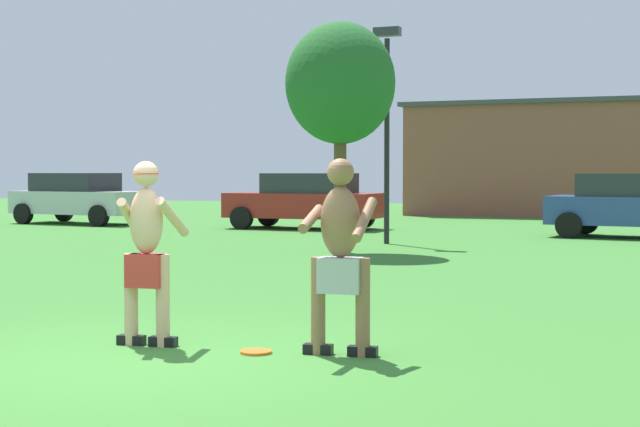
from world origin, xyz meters
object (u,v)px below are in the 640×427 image
object	(u,v)px
player_in_gray	(340,251)
lamp_post	(387,108)
tree_left_field	(340,84)
frisbee	(256,352)
car_silver_near_post	(79,197)
car_blue_mid_lot	(637,204)
car_red_far_end	(305,200)
player_with_cap	(147,243)

from	to	relation	value
player_in_gray	lamp_post	size ratio (longest dim) A/B	0.36
player_in_gray	tree_left_field	size ratio (longest dim) A/B	0.38
frisbee	car_silver_near_post	distance (m)	22.60
car_blue_mid_lot	lamp_post	size ratio (longest dim) A/B	0.92
car_blue_mid_lot	tree_left_field	xyz separation A→B (m)	(-5.25, -6.66, 2.55)
car_red_far_end	frisbee	bearing A→B (deg)	-68.28
player_with_cap	lamp_post	bearing A→B (deg)	98.44
car_silver_near_post	tree_left_field	distance (m)	13.49
frisbee	tree_left_field	world-z (taller)	tree_left_field
frisbee	tree_left_field	size ratio (longest dim) A/B	0.06
frisbee	car_silver_near_post	bearing A→B (deg)	130.05
car_blue_mid_lot	tree_left_field	size ratio (longest dim) A/B	0.96
frisbee	car_red_far_end	bearing A→B (deg)	111.72
tree_left_field	player_in_gray	bearing A→B (deg)	-69.02
car_blue_mid_lot	lamp_post	distance (m)	6.91
player_with_cap	car_blue_mid_lot	xyz separation A→B (m)	(3.17, 17.12, -0.14)
player_in_gray	tree_left_field	distance (m)	11.24
car_silver_near_post	car_blue_mid_lot	bearing A→B (deg)	-0.68
player_with_cap	car_blue_mid_lot	distance (m)	17.41
frisbee	car_blue_mid_lot	bearing A→B (deg)	83.15
player_with_cap	tree_left_field	size ratio (longest dim) A/B	0.38
car_silver_near_post	car_blue_mid_lot	xyz separation A→B (m)	(16.58, -0.20, 0.00)
player_in_gray	tree_left_field	world-z (taller)	tree_left_field
car_blue_mid_lot	tree_left_field	bearing A→B (deg)	-128.24
tree_left_field	car_red_far_end	bearing A→B (deg)	118.14
tree_left_field	car_silver_near_post	bearing A→B (deg)	148.85
car_blue_mid_lot	car_red_far_end	size ratio (longest dim) A/B	1.03
frisbee	tree_left_field	distance (m)	11.42
player_in_gray	car_silver_near_post	size ratio (longest dim) A/B	0.39
car_silver_near_post	tree_left_field	size ratio (longest dim) A/B	0.96
player_with_cap	car_red_far_end	world-z (taller)	player_with_cap
player_with_cap	frisbee	size ratio (longest dim) A/B	6.05
car_blue_mid_lot	lamp_post	xyz separation A→B (m)	(-5.10, -4.10, 2.22)
car_blue_mid_lot	car_red_far_end	bearing A→B (deg)	177.37
player_with_cap	car_red_far_end	distance (m)	18.48
player_with_cap	car_red_far_end	xyz separation A→B (m)	(-5.86, 17.53, -0.14)
player_in_gray	car_red_far_end	xyz separation A→B (m)	(-7.71, 17.31, -0.11)
car_red_far_end	tree_left_field	xyz separation A→B (m)	(3.78, -7.07, 2.55)
player_in_gray	car_silver_near_post	xyz separation A→B (m)	(-15.27, 17.10, -0.11)
car_silver_near_post	car_blue_mid_lot	size ratio (longest dim) A/B	1.00
player_with_cap	car_red_far_end	size ratio (longest dim) A/B	0.40
player_with_cap	car_silver_near_post	xyz separation A→B (m)	(-13.41, 17.31, -0.14)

